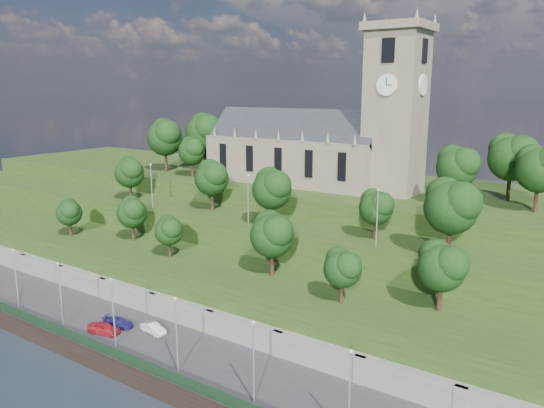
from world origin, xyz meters
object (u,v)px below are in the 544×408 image
Objects in this scene: church at (321,142)px; car_right at (118,322)px; car_middle at (153,328)px; car_left at (104,328)px.

church is 9.54× the size of car_right.
car_middle is at bearing -92.52° from church.
car_left is (-6.57, -42.10, -19.81)m from church.
church is at bearing 4.83° from car_middle.
car_middle is at bearing -65.68° from car_left.
car_left reaches higher than car_right.
church is 45.01m from car_right.
car_middle is at bearing -88.79° from car_right.
car_middle reaches higher than car_right.
church is 46.99m from car_left.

